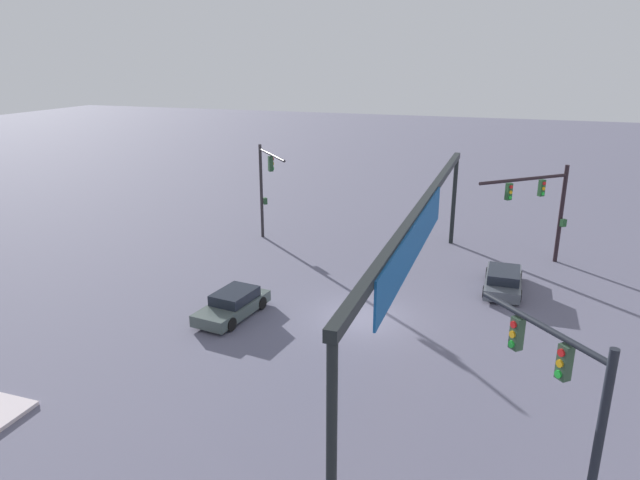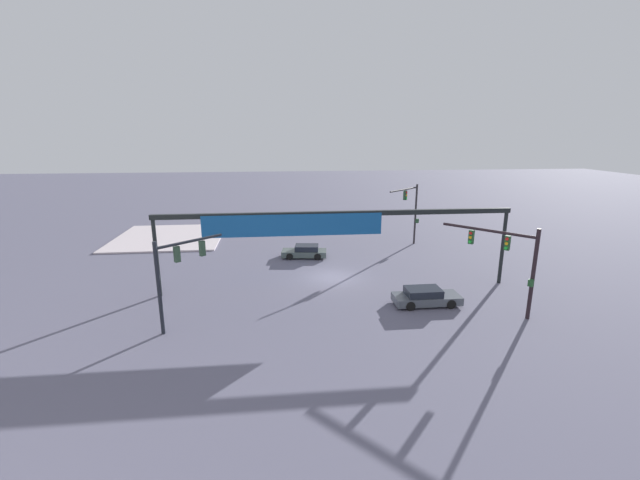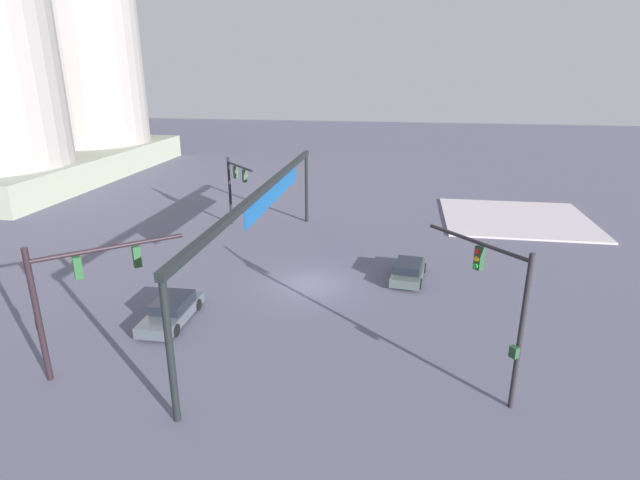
{
  "view_description": "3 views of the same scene",
  "coord_description": "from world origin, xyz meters",
  "px_view_note": "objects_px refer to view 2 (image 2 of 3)",
  "views": [
    {
      "loc": [
        24.37,
        6.28,
        11.94
      ],
      "look_at": [
        -2.23,
        -2.86,
        2.91
      ],
      "focal_mm": 32.27,
      "sensor_mm": 36.0,
      "label": 1
    },
    {
      "loc": [
        4.37,
        32.16,
        11.56
      ],
      "look_at": [
        0.83,
        -1.6,
        2.79
      ],
      "focal_mm": 23.32,
      "sensor_mm": 36.0,
      "label": 2
    },
    {
      "loc": [
        -27.61,
        -5.14,
        12.52
      ],
      "look_at": [
        0.5,
        -0.52,
        2.73
      ],
      "focal_mm": 28.23,
      "sensor_mm": 36.0,
      "label": 3
    }
  ],
  "objects_px": {
    "traffic_signal_opposite_side": "(510,255)",
    "sedan_car_waiting_far": "(426,297)",
    "traffic_signal_cross_street": "(411,206)",
    "traffic_signal_near_corner": "(175,267)",
    "sedan_car_approaching": "(305,252)"
  },
  "relations": [
    {
      "from": "sedan_car_approaching",
      "to": "traffic_signal_cross_street",
      "type": "bearing_deg",
      "value": -156.51
    },
    {
      "from": "traffic_signal_near_corner",
      "to": "traffic_signal_cross_street",
      "type": "xyz_separation_m",
      "value": [
        -19.95,
        -17.2,
        0.34
      ]
    },
    {
      "from": "traffic_signal_near_corner",
      "to": "traffic_signal_opposite_side",
      "type": "bearing_deg",
      "value": -42.28
    },
    {
      "from": "traffic_signal_opposite_side",
      "to": "traffic_signal_cross_street",
      "type": "xyz_separation_m",
      "value": [
        0.96,
        -17.17,
        0.24
      ]
    },
    {
      "from": "traffic_signal_near_corner",
      "to": "sedan_car_approaching",
      "type": "xyz_separation_m",
      "value": [
        -8.63,
        -13.95,
        -3.3
      ]
    },
    {
      "from": "traffic_signal_near_corner",
      "to": "sedan_car_approaching",
      "type": "distance_m",
      "value": 16.73
    },
    {
      "from": "traffic_signal_opposite_side",
      "to": "sedan_car_waiting_far",
      "type": "distance_m",
      "value": 6.11
    },
    {
      "from": "traffic_signal_opposite_side",
      "to": "sedan_car_waiting_far",
      "type": "xyz_separation_m",
      "value": [
        4.75,
        -1.77,
        -3.4
      ]
    },
    {
      "from": "traffic_signal_cross_street",
      "to": "sedan_car_waiting_far",
      "type": "distance_m",
      "value": 16.28
    },
    {
      "from": "traffic_signal_cross_street",
      "to": "sedan_car_approaching",
      "type": "distance_m",
      "value": 12.33
    },
    {
      "from": "traffic_signal_cross_street",
      "to": "sedan_car_waiting_far",
      "type": "relative_size",
      "value": 1.39
    },
    {
      "from": "traffic_signal_cross_street",
      "to": "sedan_car_approaching",
      "type": "bearing_deg",
      "value": -25.12
    },
    {
      "from": "sedan_car_waiting_far",
      "to": "traffic_signal_cross_street",
      "type": "bearing_deg",
      "value": 75.84
    },
    {
      "from": "traffic_signal_near_corner",
      "to": "traffic_signal_cross_street",
      "type": "bearing_deg",
      "value": -1.59
    },
    {
      "from": "traffic_signal_near_corner",
      "to": "sedan_car_approaching",
      "type": "relative_size",
      "value": 1.28
    }
  ]
}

